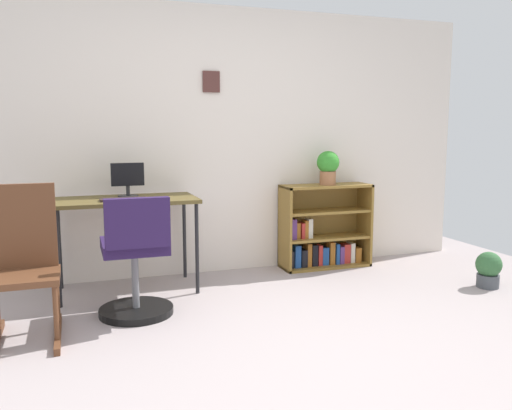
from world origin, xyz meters
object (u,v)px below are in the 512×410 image
object	(u,v)px
monitor	(128,180)
bookshelf_low	(322,231)
rocking_chair	(24,262)
keyboard	(123,199)
office_chair	(136,264)
desk	(126,206)
potted_plant_floor	(488,269)
potted_plant_on_shelf	(328,166)

from	to	relation	value
monitor	bookshelf_low	world-z (taller)	monitor
monitor	rocking_chair	bearing A→B (deg)	-130.77
keyboard	office_chair	world-z (taller)	office_chair
monitor	office_chair	xyz separation A→B (m)	(-0.04, -0.74, -0.52)
desk	office_chair	world-z (taller)	office_chair
keyboard	potted_plant_floor	bearing A→B (deg)	-14.85
rocking_chair	bookshelf_low	world-z (taller)	rocking_chair
office_chair	potted_plant_floor	bearing A→B (deg)	-4.67
keyboard	potted_plant_floor	xyz separation A→B (m)	(2.86, -0.76, -0.61)
office_chair	potted_plant_floor	size ratio (longest dim) A/B	2.89
office_chair	potted_plant_on_shelf	bearing A→B (deg)	23.33
potted_plant_on_shelf	potted_plant_floor	distance (m)	1.63
bookshelf_low	potted_plant_on_shelf	size ratio (longest dim) A/B	2.70
bookshelf_low	rocking_chair	bearing A→B (deg)	-159.09
potted_plant_on_shelf	monitor	bearing A→B (deg)	-177.82
rocking_chair	keyboard	bearing A→B (deg)	43.52
monitor	keyboard	world-z (taller)	monitor
bookshelf_low	potted_plant_floor	bearing A→B (deg)	-47.44
monitor	office_chair	bearing A→B (deg)	-92.73
rocking_chair	potted_plant_floor	bearing A→B (deg)	-1.91
desk	monitor	xyz separation A→B (m)	(0.03, 0.09, 0.20)
monitor	potted_plant_floor	size ratio (longest dim) A/B	0.92
rocking_chair	monitor	bearing A→B (deg)	49.23
desk	keyboard	xyz separation A→B (m)	(-0.03, -0.12, 0.07)
desk	office_chair	xyz separation A→B (m)	(-0.00, -0.64, -0.32)
rocking_chair	potted_plant_floor	xyz separation A→B (m)	(3.53, -0.12, -0.32)
bookshelf_low	potted_plant_floor	distance (m)	1.49
keyboard	rocking_chair	distance (m)	0.97
monitor	bookshelf_low	distance (m)	1.89
rocking_chair	potted_plant_on_shelf	xyz separation A→B (m)	(2.56, 0.92, 0.48)
bookshelf_low	monitor	bearing A→B (deg)	-176.21
desk	keyboard	distance (m)	0.14
keyboard	bookshelf_low	bearing A→B (deg)	10.00
monitor	desk	bearing A→B (deg)	-108.77
keyboard	rocking_chair	xyz separation A→B (m)	(-0.67, -0.64, -0.29)
office_chair	potted_plant_on_shelf	world-z (taller)	potted_plant_on_shelf
office_chair	rocking_chair	xyz separation A→B (m)	(-0.70, -0.11, 0.10)
monitor	rocking_chair	xyz separation A→B (m)	(-0.73, -0.85, -0.42)
monitor	rocking_chair	size ratio (longest dim) A/B	0.29
office_chair	bookshelf_low	size ratio (longest dim) A/B	1.01
keyboard	office_chair	size ratio (longest dim) A/B	0.40
monitor	potted_plant_floor	bearing A→B (deg)	-19.04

